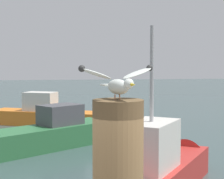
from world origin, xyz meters
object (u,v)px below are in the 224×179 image
(boat_green, at_px, (35,136))
(boat_orange, at_px, (59,116))
(boat_red, at_px, (163,169))
(seagull, at_px, (118,82))
(mooring_post, at_px, (118,171))

(boat_green, distance_m, boat_orange, 4.91)
(boat_red, height_order, boat_green, boat_red)
(boat_red, bearing_deg, seagull, -109.53)
(boat_orange, bearing_deg, seagull, -89.80)
(mooring_post, distance_m, boat_green, 10.36)
(mooring_post, height_order, boat_green, mooring_post)
(boat_green, bearing_deg, boat_orange, 79.77)
(mooring_post, distance_m, seagull, 0.60)
(seagull, xyz_separation_m, boat_red, (2.01, 5.66, -2.22))
(boat_green, bearing_deg, boat_red, -57.12)
(boat_orange, bearing_deg, boat_red, -77.60)
(mooring_post, xyz_separation_m, seagull, (0.00, -0.00, 0.60))
(mooring_post, xyz_separation_m, boat_orange, (-0.05, 15.01, -1.68))
(mooring_post, bearing_deg, boat_green, 95.17)
(seagull, relative_size, boat_red, 0.11)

